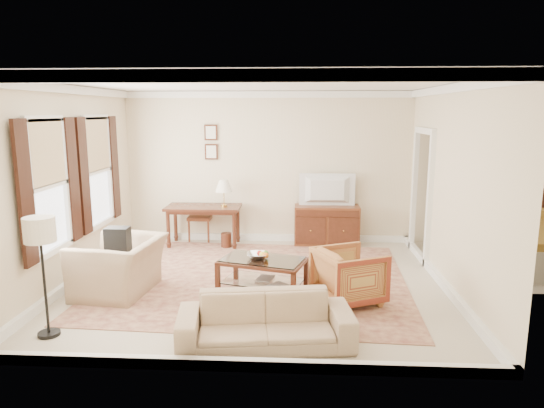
# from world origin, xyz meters

# --- Properties ---
(room_shell) EXTENTS (5.51, 5.01, 2.91)m
(room_shell) POSITION_xyz_m (0.00, 0.00, 2.47)
(room_shell) COLOR beige
(room_shell) RESTS_ON ground
(annex_bedroom) EXTENTS (3.00, 2.70, 2.90)m
(annex_bedroom) POSITION_xyz_m (4.49, 1.15, 0.34)
(annex_bedroom) COLOR beige
(annex_bedroom) RESTS_ON ground
(window_front) EXTENTS (0.12, 1.56, 1.80)m
(window_front) POSITION_xyz_m (-2.70, -0.70, 1.55)
(window_front) COLOR #CCB284
(window_front) RESTS_ON room_shell
(window_rear) EXTENTS (0.12, 1.56, 1.80)m
(window_rear) POSITION_xyz_m (-2.70, 0.90, 1.55)
(window_rear) COLOR #CCB284
(window_rear) RESTS_ON room_shell
(doorway) EXTENTS (0.10, 1.12, 2.25)m
(doorway) POSITION_xyz_m (2.71, 1.50, 1.08)
(doorway) COLOR white
(doorway) RESTS_ON room_shell
(rug) EXTENTS (4.69, 4.08, 0.01)m
(rug) POSITION_xyz_m (-0.05, 0.18, 0.01)
(rug) COLOR maroon
(rug) RESTS_ON room_shell
(writing_desk) EXTENTS (1.39, 0.70, 0.76)m
(writing_desk) POSITION_xyz_m (-1.20, 2.05, 0.65)
(writing_desk) COLOR #482114
(writing_desk) RESTS_ON room_shell
(desk_chair) EXTENTS (0.55, 0.55, 1.05)m
(desk_chair) POSITION_xyz_m (-1.33, 2.40, 0.53)
(desk_chair) COLOR brown
(desk_chair) RESTS_ON room_shell
(desk_lamp) EXTENTS (0.32, 0.32, 0.50)m
(desk_lamp) POSITION_xyz_m (-0.80, 2.05, 1.01)
(desk_lamp) COLOR silver
(desk_lamp) RESTS_ON writing_desk
(framed_prints) EXTENTS (0.25, 0.04, 0.68)m
(framed_prints) POSITION_xyz_m (-1.10, 2.47, 1.94)
(framed_prints) COLOR #482114
(framed_prints) RESTS_ON room_shell
(sideboard) EXTENTS (1.22, 0.47, 0.75)m
(sideboard) POSITION_xyz_m (1.14, 2.23, 0.38)
(sideboard) COLOR brown
(sideboard) RESTS_ON room_shell
(tv) EXTENTS (1.01, 0.58, 0.13)m
(tv) POSITION_xyz_m (1.14, 2.21, 1.26)
(tv) COLOR black
(tv) RESTS_ON sideboard
(coffee_table) EXTENTS (1.31, 0.98, 0.49)m
(coffee_table) POSITION_xyz_m (0.10, -0.34, 0.38)
(coffee_table) COLOR #482114
(coffee_table) RESTS_ON room_shell
(fruit_bowl) EXTENTS (0.42, 0.42, 0.10)m
(fruit_bowl) POSITION_xyz_m (0.03, -0.32, 0.54)
(fruit_bowl) COLOR silver
(fruit_bowl) RESTS_ON coffee_table
(book_a) EXTENTS (0.28, 0.11, 0.38)m
(book_a) POSITION_xyz_m (0.03, -0.28, 0.19)
(book_a) COLOR brown
(book_a) RESTS_ON coffee_table
(book_b) EXTENTS (0.22, 0.21, 0.38)m
(book_b) POSITION_xyz_m (0.24, -0.51, 0.19)
(book_b) COLOR brown
(book_b) RESTS_ON coffee_table
(striped_armchair) EXTENTS (1.00, 1.03, 0.81)m
(striped_armchair) POSITION_xyz_m (1.28, -0.65, 0.41)
(striped_armchair) COLOR maroon
(striped_armchair) RESTS_ON room_shell
(club_armchair) EXTENTS (0.90, 1.26, 1.03)m
(club_armchair) POSITION_xyz_m (-1.90, -0.46, 0.52)
(club_armchair) COLOR tan
(club_armchair) RESTS_ON room_shell
(backpack) EXTENTS (0.31, 0.37, 0.40)m
(backpack) POSITION_xyz_m (-1.90, -0.48, 0.77)
(backpack) COLOR black
(backpack) RESTS_ON club_armchair
(sofa) EXTENTS (1.95, 0.80, 0.74)m
(sofa) POSITION_xyz_m (0.25, -1.92, 0.37)
(sofa) COLOR tan
(sofa) RESTS_ON room_shell
(floor_lamp) EXTENTS (0.34, 0.34, 1.39)m
(floor_lamp) POSITION_xyz_m (-2.24, -1.82, 1.14)
(floor_lamp) COLOR black
(floor_lamp) RESTS_ON room_shell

